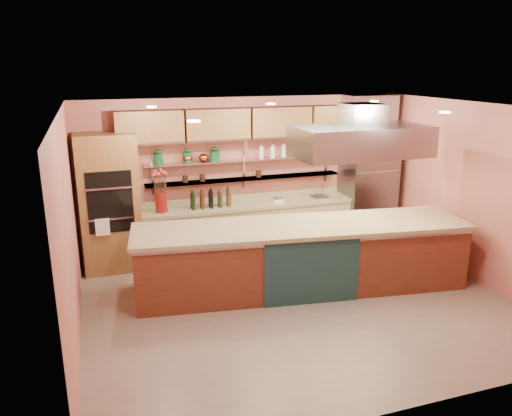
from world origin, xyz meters
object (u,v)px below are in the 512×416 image
object	(u,v)px
refrigerator	(367,188)
kitchen_scale	(277,199)
copper_kettle	(203,158)
flower_vase	(161,202)
green_canister	(214,156)
island	(302,257)

from	to	relation	value
refrigerator	kitchen_scale	world-z (taller)	refrigerator
kitchen_scale	copper_kettle	xyz separation A→B (m)	(-1.31, 0.22, 0.80)
refrigerator	flower_vase	bearing A→B (deg)	179.86
kitchen_scale	green_canister	size ratio (longest dim) A/B	1.10
green_canister	island	bearing A→B (deg)	-65.17
flower_vase	green_canister	size ratio (longest dim) A/B	2.13
flower_vase	kitchen_scale	xyz separation A→B (m)	(2.11, 0.00, -0.12)
green_canister	kitchen_scale	bearing A→B (deg)	-11.07
flower_vase	copper_kettle	distance (m)	1.07
island	green_canister	bearing A→B (deg)	122.48
copper_kettle	green_canister	bearing A→B (deg)	0.00
island	kitchen_scale	world-z (taller)	island
island	green_canister	world-z (taller)	green_canister
flower_vase	green_canister	bearing A→B (deg)	12.62
copper_kettle	refrigerator	bearing A→B (deg)	-4.15
refrigerator	green_canister	world-z (taller)	refrigerator
refrigerator	kitchen_scale	bearing A→B (deg)	179.69
green_canister	refrigerator	bearing A→B (deg)	-4.41
copper_kettle	flower_vase	bearing A→B (deg)	-164.59
copper_kettle	kitchen_scale	bearing A→B (deg)	-9.54
kitchen_scale	green_canister	xyz separation A→B (m)	(-1.12, 0.22, 0.82)
refrigerator	copper_kettle	size ratio (longest dim) A/B	12.15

